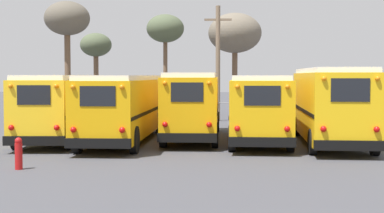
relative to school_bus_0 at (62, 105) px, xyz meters
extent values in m
plane|color=#424247|center=(6.10, -0.11, -1.65)|extent=(160.00, 160.00, 0.00)
cube|color=yellow|center=(0.00, 0.02, -0.07)|extent=(2.86, 10.01, 2.50)
cube|color=white|center=(0.00, 0.02, 1.28)|extent=(2.65, 9.60, 0.20)
cube|color=black|center=(0.27, -4.96, -1.13)|extent=(2.37, 0.33, 0.36)
cube|color=black|center=(0.27, -4.94, 0.62)|extent=(1.27, 0.10, 0.75)
sphere|color=red|center=(-0.59, -5.02, -0.63)|extent=(0.22, 0.22, 0.22)
sphere|color=orange|center=(-0.59, -5.02, 0.96)|extent=(0.18, 0.18, 0.18)
sphere|color=red|center=(1.14, -4.92, -0.63)|extent=(0.22, 0.22, 0.22)
sphere|color=orange|center=(1.14, -4.92, 0.96)|extent=(0.18, 0.18, 0.18)
cube|color=black|center=(-1.17, -0.05, -0.25)|extent=(0.56, 9.68, 0.14)
cube|color=black|center=(1.17, 0.08, -0.25)|extent=(0.56, 9.68, 0.14)
cylinder|color=black|center=(-1.28, 3.60, -1.17)|extent=(0.33, 0.96, 0.95)
cylinder|color=black|center=(0.87, 3.72, -1.17)|extent=(0.33, 0.96, 0.95)
cylinder|color=black|center=(-0.88, -3.68, -1.17)|extent=(0.33, 0.96, 0.95)
cylinder|color=black|center=(1.28, -3.56, -1.17)|extent=(0.33, 0.96, 0.95)
cube|color=#E5A00C|center=(3.05, -0.67, -0.05)|extent=(2.54, 10.71, 2.44)
cube|color=white|center=(3.05, -0.67, 1.27)|extent=(2.34, 10.28, 0.20)
cube|color=black|center=(2.97, -6.05, -1.09)|extent=(2.43, 0.24, 0.36)
cube|color=black|center=(2.97, -6.03, 0.62)|extent=(1.31, 0.05, 0.73)
sphere|color=red|center=(2.07, -6.05, -0.60)|extent=(0.22, 0.22, 0.22)
sphere|color=orange|center=(2.07, -6.05, 0.95)|extent=(0.18, 0.18, 0.18)
sphere|color=red|center=(3.86, -6.07, -0.60)|extent=(0.22, 0.22, 0.22)
sphere|color=orange|center=(3.86, -6.07, 0.95)|extent=(0.18, 0.18, 0.18)
cube|color=black|center=(1.85, -0.66, -0.23)|extent=(0.18, 10.46, 0.14)
cube|color=black|center=(4.25, -0.69, -0.23)|extent=(0.18, 10.46, 0.14)
cylinder|color=black|center=(2.00, 3.38, -1.11)|extent=(0.30, 1.08, 1.07)
cylinder|color=black|center=(4.22, 3.35, -1.11)|extent=(0.30, 1.08, 1.07)
cylinder|color=black|center=(1.88, -4.69, -1.11)|extent=(0.30, 1.08, 1.07)
cylinder|color=black|center=(4.10, -4.73, -1.11)|extent=(0.30, 1.08, 1.07)
cube|color=#E5A00C|center=(6.10, 0.87, 0.01)|extent=(2.35, 9.63, 2.55)
cube|color=white|center=(6.10, 0.87, 1.38)|extent=(2.16, 9.24, 0.20)
cube|color=black|center=(6.08, -3.98, -1.09)|extent=(2.37, 0.21, 0.36)
cube|color=black|center=(6.08, -3.96, 0.71)|extent=(1.28, 0.03, 0.77)
sphere|color=red|center=(5.21, -3.99, -0.57)|extent=(0.22, 0.22, 0.22)
sphere|color=orange|center=(5.21, -3.99, 1.06)|extent=(0.18, 0.18, 0.18)
sphere|color=red|center=(6.95, -4.00, -0.57)|extent=(0.22, 0.22, 0.22)
sphere|color=orange|center=(6.95, -4.00, 1.06)|extent=(0.18, 0.18, 0.18)
cube|color=black|center=(4.92, 0.87, -0.19)|extent=(0.05, 9.43, 0.14)
cube|color=black|center=(7.27, 0.86, -0.19)|extent=(0.05, 9.43, 0.14)
cylinder|color=black|center=(5.03, 4.38, -1.11)|extent=(0.28, 1.07, 1.07)
cylinder|color=black|center=(7.19, 4.37, -1.11)|extent=(0.28, 1.07, 1.07)
cylinder|color=black|center=(5.01, -2.64, -1.11)|extent=(0.28, 1.07, 1.07)
cylinder|color=black|center=(7.17, -2.65, -1.11)|extent=(0.28, 1.07, 1.07)
cube|color=#EAAA0F|center=(9.15, -0.40, -0.06)|extent=(2.85, 9.65, 2.45)
cube|color=white|center=(9.15, -0.40, 1.27)|extent=(2.64, 9.26, 0.20)
cube|color=black|center=(8.94, -5.21, -1.11)|extent=(2.51, 0.30, 0.36)
cube|color=black|center=(8.95, -5.19, 0.62)|extent=(1.35, 0.09, 0.74)
sphere|color=red|center=(8.03, -5.18, -0.61)|extent=(0.22, 0.22, 0.22)
sphere|color=orange|center=(8.03, -5.18, 0.95)|extent=(0.18, 0.18, 0.18)
sphere|color=red|center=(9.86, -5.26, -0.61)|extent=(0.22, 0.22, 0.22)
sphere|color=orange|center=(9.86, -5.26, 0.95)|extent=(0.18, 0.18, 0.18)
cube|color=black|center=(7.91, -0.35, -0.24)|extent=(0.41, 9.35, 0.14)
cube|color=black|center=(10.38, -0.45, -0.24)|extent=(0.41, 9.35, 0.14)
cylinder|color=black|center=(8.15, 3.12, -1.13)|extent=(0.32, 1.04, 1.03)
cylinder|color=black|center=(10.44, 3.02, -1.13)|extent=(0.32, 1.04, 1.03)
cylinder|color=black|center=(7.86, -3.83, -1.13)|extent=(0.32, 1.04, 1.03)
cylinder|color=black|center=(10.15, -3.92, -1.13)|extent=(0.32, 1.04, 1.03)
cube|color=yellow|center=(12.19, -1.20, 0.09)|extent=(2.88, 9.68, 2.77)
cube|color=white|center=(12.19, -1.20, 1.57)|extent=(2.67, 9.29, 0.20)
cube|color=black|center=(11.99, -6.03, -1.12)|extent=(2.52, 0.31, 0.36)
cube|color=black|center=(11.99, -6.01, 0.85)|extent=(1.36, 0.09, 0.83)
sphere|color=red|center=(11.06, -6.00, -0.54)|extent=(0.22, 0.22, 0.22)
sphere|color=orange|center=(11.06, -6.00, 1.25)|extent=(0.18, 0.18, 0.18)
sphere|color=red|center=(12.91, -6.08, -0.54)|extent=(0.22, 0.22, 0.22)
sphere|color=orange|center=(12.91, -6.08, 1.25)|extent=(0.18, 0.18, 0.18)
cube|color=black|center=(10.95, -1.15, -0.12)|extent=(0.43, 9.39, 0.14)
cube|color=black|center=(13.44, -1.26, -0.12)|extent=(0.43, 9.39, 0.14)
cylinder|color=black|center=(11.19, 2.34, -1.15)|extent=(0.32, 1.00, 0.99)
cylinder|color=black|center=(13.50, 2.24, -1.15)|extent=(0.32, 1.00, 0.99)
cylinder|color=black|center=(10.89, -4.64, -1.15)|extent=(0.32, 1.00, 0.99)
cylinder|color=black|center=(13.19, -4.74, -1.15)|extent=(0.32, 1.00, 0.99)
cylinder|color=#75604C|center=(7.21, 11.96, 2.15)|extent=(0.30, 0.30, 7.60)
cube|color=#75604C|center=(7.21, 11.96, 5.04)|extent=(1.80, 0.14, 0.14)
cylinder|color=brown|center=(8.45, 17.27, 0.90)|extent=(0.41, 0.41, 5.09)
ellipsoid|color=#6B6051|center=(8.45, 17.27, 4.54)|extent=(3.99, 3.99, 2.99)
cylinder|color=brown|center=(-3.11, 12.91, 1.39)|extent=(0.41, 0.41, 6.07)
ellipsoid|color=#5B5447|center=(-3.11, 12.91, 5.28)|extent=(3.11, 3.11, 2.33)
cylinder|color=brown|center=(-2.56, 19.57, 0.74)|extent=(0.39, 0.39, 4.77)
ellipsoid|color=#4C563D|center=(-2.56, 19.57, 3.81)|extent=(2.51, 2.51, 1.88)
cylinder|color=brown|center=(3.28, 16.57, 1.22)|extent=(0.31, 0.31, 5.73)
ellipsoid|color=#4C563D|center=(3.28, 16.57, 4.85)|extent=(2.79, 2.79, 2.09)
cylinder|color=#939399|center=(-4.00, 7.53, -0.95)|extent=(0.06, 0.06, 1.40)
cylinder|color=#939399|center=(-1.48, 7.53, -0.95)|extent=(0.06, 0.06, 1.40)
cylinder|color=#939399|center=(1.05, 7.53, -0.95)|extent=(0.06, 0.06, 1.40)
cylinder|color=#939399|center=(3.57, 7.53, -0.95)|extent=(0.06, 0.06, 1.40)
cylinder|color=#939399|center=(6.10, 7.53, -0.95)|extent=(0.06, 0.06, 1.40)
cylinder|color=#939399|center=(8.62, 7.53, -0.95)|extent=(0.06, 0.06, 1.40)
cylinder|color=#939399|center=(11.15, 7.53, -0.95)|extent=(0.06, 0.06, 1.40)
cylinder|color=#939399|center=(13.67, 7.53, -0.95)|extent=(0.06, 0.06, 1.40)
cylinder|color=#939399|center=(16.19, 7.53, -0.95)|extent=(0.06, 0.06, 1.40)
cylinder|color=#939399|center=(6.10, 7.53, -0.25)|extent=(20.20, 0.04, 0.04)
cylinder|color=#B21414|center=(0.95, -8.62, -1.22)|extent=(0.24, 0.24, 0.85)
sphere|color=#B21414|center=(0.95, -8.62, -0.73)|extent=(0.23, 0.23, 0.23)
camera|label=1|loc=(7.42, -27.01, 1.36)|focal=55.00mm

